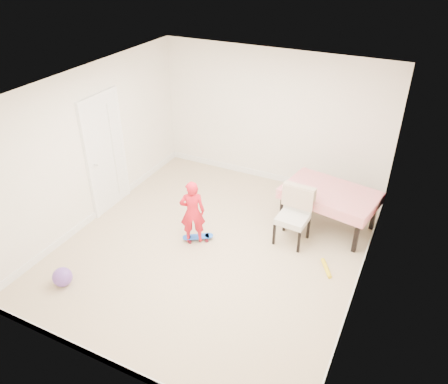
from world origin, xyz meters
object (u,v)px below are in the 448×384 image
at_px(dining_table, 328,208).
at_px(balloon, 62,277).
at_px(child, 193,214).
at_px(dining_chair, 293,217).
at_px(skateboard, 198,238).

height_order(dining_table, balloon, dining_table).
distance_m(child, balloon, 2.10).
xyz_separation_m(dining_table, dining_chair, (-0.40, -0.67, 0.13)).
height_order(child, balloon, child).
distance_m(dining_chair, balloon, 3.55).
relative_size(dining_chair, balloon, 3.39).
bearing_deg(balloon, dining_table, 45.73).
xyz_separation_m(child, balloon, (-1.18, -1.69, -0.40)).
relative_size(skateboard, child, 0.46).
distance_m(dining_table, balloon, 4.30).
relative_size(dining_chair, skateboard, 1.89).
bearing_deg(dining_table, child, -132.14).
xyz_separation_m(skateboard, balloon, (-1.22, -1.76, 0.10)).
height_order(dining_chair, skateboard, dining_chair).
relative_size(dining_table, dining_chair, 1.58).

